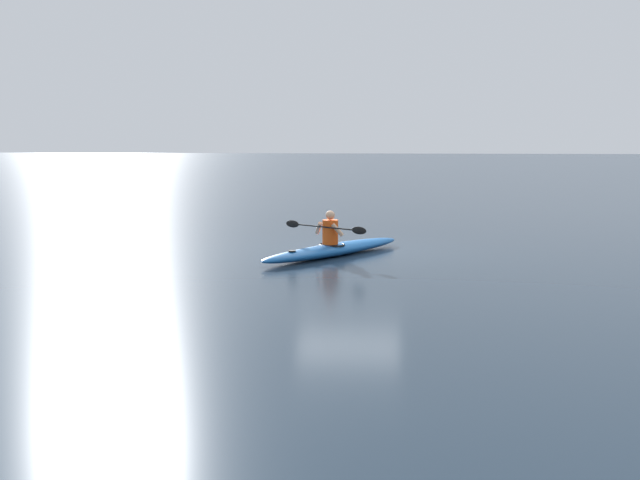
{
  "coord_description": "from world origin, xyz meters",
  "views": [
    {
      "loc": [
        -0.88,
        19.85,
        2.9
      ],
      "look_at": [
        0.34,
        4.54,
        0.84
      ],
      "focal_mm": 46.71,
      "sensor_mm": 36.0,
      "label": 1
    }
  ],
  "objects": [
    {
      "name": "ground_plane",
      "position": [
        0.0,
        0.0,
        0.0
      ],
      "size": [
        160.0,
        160.0,
        0.0
      ],
      "primitive_type": "plane",
      "color": "#1E2D3D"
    },
    {
      "name": "kayak",
      "position": [
        0.32,
        0.95,
        0.14
      ],
      "size": [
        3.32,
        4.23,
        0.28
      ],
      "color": "#1959A5",
      "rests_on": "ground"
    },
    {
      "name": "kayaker",
      "position": [
        0.4,
        1.07,
        0.61
      ],
      "size": [
        1.94,
        1.43,
        0.77
      ],
      "color": "#E04C14",
      "rests_on": "kayak"
    }
  ]
}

